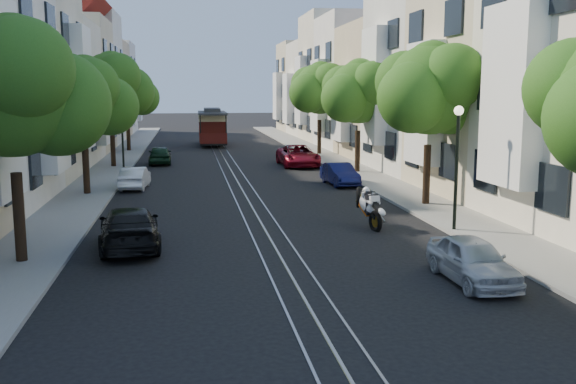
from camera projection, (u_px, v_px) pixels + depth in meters
name	position (u px, v px, depth m)	size (l,w,h in m)	color
ground	(226.00, 161.00, 44.25)	(200.00, 200.00, 0.00)	black
sidewalk_east	(328.00, 158.00, 45.35)	(2.50, 80.00, 0.12)	gray
sidewalk_west	(118.00, 162.00, 43.13)	(2.50, 80.00, 0.12)	gray
rail_left	(218.00, 161.00, 44.16)	(0.06, 80.00, 0.02)	gray
rail_slot	(226.00, 161.00, 44.25)	(0.06, 80.00, 0.02)	gray
rail_right	(234.00, 161.00, 44.33)	(0.06, 80.00, 0.02)	gray
lane_line	(226.00, 161.00, 44.25)	(0.08, 80.00, 0.01)	tan
townhouses_east	(393.00, 85.00, 45.18)	(7.75, 72.00, 12.00)	beige
townhouses_west	(41.00, 86.00, 41.56)	(7.75, 72.00, 11.76)	silver
tree_e_b	(431.00, 92.00, 26.06)	(4.93, 4.08, 6.68)	black
tree_e_c	(360.00, 94.00, 36.82)	(4.84, 3.99, 6.52)	black
tree_e_d	(320.00, 90.00, 47.51)	(5.01, 4.16, 6.85)	black
tree_w_a	(13.00, 92.00, 17.02)	(4.93, 4.08, 6.68)	black
tree_w_b	(84.00, 99.00, 28.79)	(4.72, 3.87, 6.27)	black
tree_w_c	(111.00, 86.00, 39.42)	(5.13, 4.28, 7.09)	black
tree_w_d	(128.00, 93.00, 50.22)	(4.84, 3.99, 6.52)	black
lamp_east	(457.00, 149.00, 21.35)	(0.32, 0.32, 4.16)	black
lamp_west	(122.00, 125.00, 36.99)	(0.32, 0.32, 4.16)	black
sportbike_rider	(368.00, 205.00, 22.44)	(0.68, 2.03, 1.42)	black
cable_car	(212.00, 125.00, 56.86)	(2.54, 7.82, 2.99)	black
parked_car_e_near	(472.00, 260.00, 16.05)	(1.35, 3.37, 1.15)	#B2B7BF
parked_car_e_mid	(340.00, 174.00, 32.77)	(1.18, 3.39, 1.12)	#0D1244
parked_car_e_far	(298.00, 156.00, 41.07)	(2.24, 4.86, 1.35)	maroon
parked_car_w_near	(129.00, 228.00, 19.56)	(1.78, 4.37, 1.27)	black
parked_car_w_mid	(135.00, 178.00, 31.54)	(1.15, 3.30, 1.09)	white
parked_car_w_far	(160.00, 155.00, 42.23)	(1.45, 3.61, 1.23)	black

